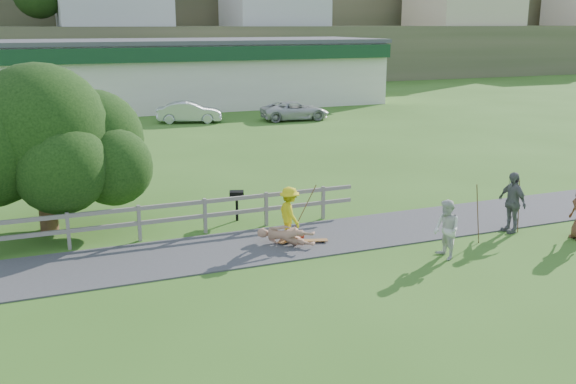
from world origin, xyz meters
The scene contains 18 objects.
ground centered at (0.00, 0.00, 0.00)m, with size 260.00×260.00×0.00m, color #35621C.
path centered at (0.00, 1.50, 0.02)m, with size 34.00×3.00×0.04m, color #39393B.
fence centered at (-4.62, 3.30, 0.72)m, with size 15.05×0.10×1.10m.
strip_mall centered at (4.00, 34.94, 2.58)m, with size 32.50×10.75×5.10m.
skater_rider centered at (0.06, 1.46, 0.80)m, with size 1.03×0.59×1.59m, color yellow.
skater_fallen centered at (-0.15, 1.25, 0.31)m, with size 1.71×0.41×0.62m, color #AA7A5E.
spectator_a centered at (3.55, -1.32, 0.82)m, with size 0.80×0.62×1.65m, color silver.
spectator_b centered at (6.81, -0.11, 0.95)m, with size 1.11×0.46×1.90m, color slate.
car_silver centered at (2.95, 25.93, 0.68)m, with size 1.45×4.15×1.37m, color silver.
car_white centered at (9.78, 24.43, 0.63)m, with size 2.10×4.55×1.26m, color beige.
tree centered at (-6.46, 5.40, 2.27)m, with size 6.63×6.63×4.53m, color black, non-canonical shape.
bbq centered at (-0.70, 4.16, 0.50)m, with size 0.46×0.35×1.00m, color black, non-canonical shape.
longboard_rider centered at (0.06, 1.46, 0.05)m, with size 0.83×0.20×0.09m, color olive, non-canonical shape.
longboard_fallen centered at (0.65, 1.15, 0.05)m, with size 0.90×0.22×0.10m, color olive, non-canonical shape.
helmet centered at (0.45, 1.60, 0.13)m, with size 0.27×0.27×0.27m, color #AC2B13.
pole_rider centered at (0.66, 1.86, 0.90)m, with size 0.03×0.03×1.79m, color brown.
pole_spec_left centered at (5.12, -0.63, 0.91)m, with size 0.03×0.03×1.82m, color brown.
pole_spec_right centered at (6.93, -0.28, 0.84)m, with size 0.03×0.03×1.68m, color brown.
Camera 1 is at (-6.69, -15.13, 6.26)m, focal length 40.00 mm.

